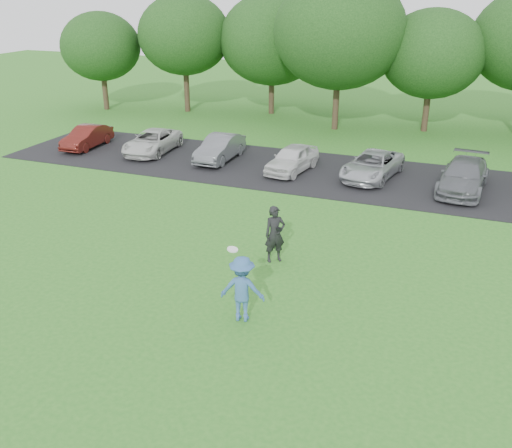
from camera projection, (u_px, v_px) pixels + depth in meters
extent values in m
plane|color=#2B7220|center=(207.00, 320.00, 14.61)|extent=(100.00, 100.00, 0.00)
cube|color=black|center=(332.00, 174.00, 25.78)|extent=(32.00, 6.50, 0.03)
imported|color=#36619A|center=(242.00, 289.00, 14.32)|extent=(1.24, 0.85, 1.76)
cylinder|color=white|center=(233.00, 249.00, 13.74)|extent=(0.27, 0.27, 0.09)
imported|color=black|center=(275.00, 234.00, 17.41)|extent=(0.78, 0.75, 1.80)
cube|color=black|center=(279.00, 229.00, 17.09)|extent=(0.17, 0.17, 0.10)
imported|color=#561712|center=(87.00, 137.00, 29.70)|extent=(1.33, 3.43, 1.11)
imported|color=silver|center=(152.00, 142.00, 28.81)|extent=(2.14, 4.14, 1.12)
imported|color=slate|center=(220.00, 148.00, 27.53)|extent=(1.27, 3.65, 1.20)
imported|color=silver|center=(292.00, 159.00, 25.87)|extent=(1.92, 3.67, 1.19)
imported|color=#B5B7BD|center=(372.00, 165.00, 25.04)|extent=(2.54, 4.33, 1.13)
imported|color=slate|center=(464.00, 176.00, 23.46)|extent=(2.11, 4.45, 1.25)
cylinder|color=#38281C|center=(105.00, 93.00, 38.72)|extent=(0.36, 0.36, 2.20)
ellipsoid|color=#214C19|center=(101.00, 46.00, 37.54)|extent=(5.20, 5.20, 4.42)
cylinder|color=#38281C|center=(187.00, 91.00, 38.00)|extent=(0.36, 0.36, 2.70)
ellipsoid|color=#214C19|center=(184.00, 35.00, 36.61)|extent=(5.94, 5.94, 5.05)
cylinder|color=#38281C|center=(271.00, 97.00, 37.47)|extent=(0.36, 0.36, 2.20)
ellipsoid|color=#214C19|center=(272.00, 39.00, 36.07)|extent=(6.68, 6.68, 5.68)
cylinder|color=#38281C|center=(336.00, 106.00, 33.31)|extent=(0.36, 0.36, 2.70)
ellipsoid|color=#214C19|center=(340.00, 32.00, 31.70)|extent=(7.42, 7.42, 6.31)
cylinder|color=#38281C|center=(426.00, 112.00, 32.95)|extent=(0.36, 0.36, 2.20)
ellipsoid|color=#214C19|center=(433.00, 54.00, 31.68)|extent=(5.76, 5.76, 4.90)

